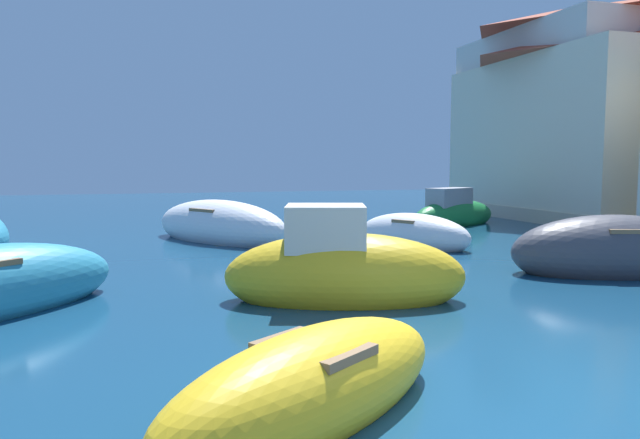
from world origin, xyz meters
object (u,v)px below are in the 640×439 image
object	(u,v)px
moored_boat_6	(454,214)
waterfront_building_annex	(577,119)
moored_boat_8	(343,272)
moored_boat_2	(613,253)
waterfront_building_far	(567,106)
moored_boat_0	(220,226)
moored_boat_9	(413,235)
moored_boat_3	(313,386)

from	to	relation	value
moored_boat_6	waterfront_building_annex	size ratio (longest dim) A/B	0.43
moored_boat_6	moored_boat_8	distance (m)	12.15
moored_boat_2	moored_boat_6	distance (m)	9.15
moored_boat_8	waterfront_building_far	xyz separation A→B (m)	(13.55, 11.54, 4.00)
moored_boat_0	moored_boat_6	distance (m)	8.55
moored_boat_0	moored_boat_9	distance (m)	5.33
moored_boat_9	moored_boat_3	bearing A→B (deg)	120.38
moored_boat_3	waterfront_building_far	world-z (taller)	waterfront_building_far
moored_boat_2	moored_boat_9	xyz separation A→B (m)	(-2.06, 4.58, -0.10)
moored_boat_6	moored_boat_8	xyz separation A→B (m)	(-7.43, -9.61, 0.06)
moored_boat_2	moored_boat_8	distance (m)	5.82
moored_boat_2	moored_boat_3	xyz separation A→B (m)	(-7.42, -4.58, -0.14)
moored_boat_3	moored_boat_0	bearing A→B (deg)	52.58
moored_boat_8	waterfront_building_far	distance (m)	18.24
moored_boat_2	moored_boat_8	world-z (taller)	moored_boat_8
moored_boat_0	waterfront_building_annex	bearing A→B (deg)	70.29
moored_boat_8	waterfront_building_far	size ratio (longest dim) A/B	0.47
moored_boat_3	waterfront_building_annex	xyz separation A→B (m)	(15.19, 14.90, 3.63)
moored_boat_6	waterfront_building_annex	xyz separation A→B (m)	(6.12, 1.32, 3.50)
moored_boat_6	waterfront_building_far	world-z (taller)	waterfront_building_far
moored_boat_3	moored_boat_6	size ratio (longest dim) A/B	0.78
moored_boat_6	waterfront_building_annex	world-z (taller)	waterfront_building_annex
moored_boat_9	waterfront_building_far	world-z (taller)	waterfront_building_far
moored_boat_9	moored_boat_2	bearing A→B (deg)	174.96
moored_boat_2	waterfront_building_annex	distance (m)	13.38
moored_boat_0	waterfront_building_annex	distance (m)	15.22
moored_boat_6	moored_boat_2	bearing A→B (deg)	-125.19
moored_boat_9	waterfront_building_far	distance (m)	12.41
moored_boat_3	waterfront_building_far	bearing A→B (deg)	11.63
moored_boat_0	moored_boat_8	size ratio (longest dim) A/B	1.27
moored_boat_6	moored_boat_9	xyz separation A→B (m)	(-3.71, -4.42, -0.09)
moored_boat_8	waterfront_building_far	bearing A→B (deg)	57.84
moored_boat_2	moored_boat_8	size ratio (longest dim) A/B	1.06
moored_boat_3	waterfront_building_far	xyz separation A→B (m)	(15.19, 15.51, 4.19)
moored_boat_9	moored_boat_8	bearing A→B (deg)	115.05
moored_boat_3	moored_boat_9	bearing A→B (deg)	25.70
waterfront_building_annex	moored_boat_8	bearing A→B (deg)	-141.10
waterfront_building_annex	waterfront_building_far	distance (m)	0.83
moored_boat_2	moored_boat_9	distance (m)	5.02
moored_boat_2	moored_boat_3	world-z (taller)	moored_boat_2
moored_boat_0	moored_boat_6	bearing A→B (deg)	70.33
moored_boat_3	waterfront_building_far	size ratio (longest dim) A/B	0.39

